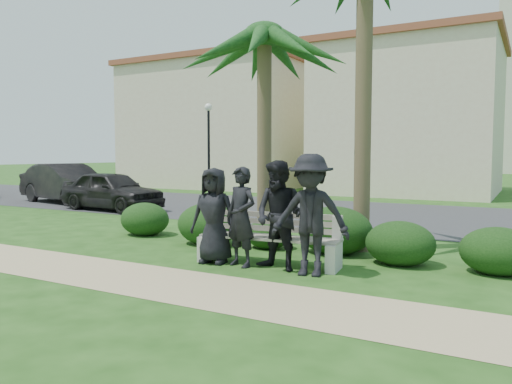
% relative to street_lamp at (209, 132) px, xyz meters
% --- Properties ---
extents(ground, '(160.00, 160.00, 0.00)m').
position_rel_street_lamp_xyz_m(ground, '(9.00, -12.00, -2.94)').
color(ground, '#1D4413').
rests_on(ground, ground).
extents(footpath, '(30.00, 1.60, 0.01)m').
position_rel_street_lamp_xyz_m(footpath, '(9.00, -13.80, -2.94)').
color(footpath, tan).
rests_on(footpath, ground).
extents(asphalt_street, '(160.00, 8.00, 0.01)m').
position_rel_street_lamp_xyz_m(asphalt_street, '(9.00, -4.00, -2.94)').
color(asphalt_street, '#2D2D30').
rests_on(asphalt_street, ground).
extents(stucco_bldg_left, '(10.40, 8.40, 7.30)m').
position_rel_street_lamp_xyz_m(stucco_bldg_left, '(-3.00, 6.00, 0.72)').
color(stucco_bldg_left, beige).
rests_on(stucco_bldg_left, ground).
extents(stucco_bldg_right, '(8.40, 8.40, 7.30)m').
position_rel_street_lamp_xyz_m(stucco_bldg_right, '(8.00, 6.00, 0.72)').
color(stucco_bldg_right, beige).
rests_on(stucco_bldg_right, ground).
extents(street_lamp, '(0.36, 0.36, 4.29)m').
position_rel_street_lamp_xyz_m(street_lamp, '(0.00, 0.00, 0.00)').
color(street_lamp, black).
rests_on(street_lamp, ground).
extents(park_bench, '(2.55, 0.87, 0.87)m').
position_rel_street_lamp_xyz_m(park_bench, '(9.48, -11.94, -2.55)').
color(park_bench, gray).
rests_on(park_bench, ground).
extents(man_a, '(0.90, 0.66, 1.68)m').
position_rel_street_lamp_xyz_m(man_a, '(8.56, -12.29, -2.10)').
color(man_a, black).
rests_on(man_a, ground).
extents(man_b, '(0.70, 0.54, 1.71)m').
position_rel_street_lamp_xyz_m(man_b, '(9.12, -12.30, -2.09)').
color(man_b, black).
rests_on(man_b, ground).
extents(man_c, '(0.99, 0.83, 1.82)m').
position_rel_street_lamp_xyz_m(man_c, '(9.81, -12.23, -2.04)').
color(man_c, black).
rests_on(man_c, ground).
extents(man_d, '(1.34, 0.91, 1.92)m').
position_rel_street_lamp_xyz_m(man_d, '(10.40, -12.32, -1.98)').
color(man_d, black).
rests_on(man_d, ground).
extents(hedge_a, '(1.22, 1.01, 0.79)m').
position_rel_street_lamp_xyz_m(hedge_a, '(5.42, -10.56, -2.55)').
color(hedge_a, black).
rests_on(hedge_a, ground).
extents(hedge_b, '(1.39, 1.15, 0.90)m').
position_rel_street_lamp_xyz_m(hedge_b, '(7.42, -10.81, -2.49)').
color(hedge_b, black).
rests_on(hedge_b, ground).
extents(hedge_c, '(0.92, 0.76, 0.60)m').
position_rel_street_lamp_xyz_m(hedge_c, '(8.76, -10.62, -2.64)').
color(hedge_c, black).
rests_on(hedge_c, ground).
extents(hedge_d, '(1.44, 1.19, 0.94)m').
position_rel_street_lamp_xyz_m(hedge_d, '(10.13, -10.44, -2.47)').
color(hedge_d, black).
rests_on(hedge_d, ground).
extents(hedge_e, '(1.21, 1.00, 0.79)m').
position_rel_street_lamp_xyz_m(hedge_e, '(11.46, -10.83, -2.55)').
color(hedge_e, black).
rests_on(hedge_e, ground).
extents(hedge_f, '(1.20, 0.99, 0.78)m').
position_rel_street_lamp_xyz_m(hedge_f, '(13.00, -10.76, -2.55)').
color(hedge_f, black).
rests_on(hedge_f, ground).
extents(palm_left, '(3.00, 3.00, 5.42)m').
position_rel_street_lamp_xyz_m(palm_left, '(8.21, -9.75, 1.51)').
color(palm_left, brown).
rests_on(palm_left, ground).
extents(car_a, '(4.05, 1.86, 1.34)m').
position_rel_street_lamp_xyz_m(car_a, '(0.85, -7.08, -2.27)').
color(car_a, black).
rests_on(car_a, ground).
extents(car_b, '(4.88, 2.44, 1.54)m').
position_rel_street_lamp_xyz_m(car_b, '(-2.59, -6.05, -2.17)').
color(car_b, black).
rests_on(car_b, ground).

